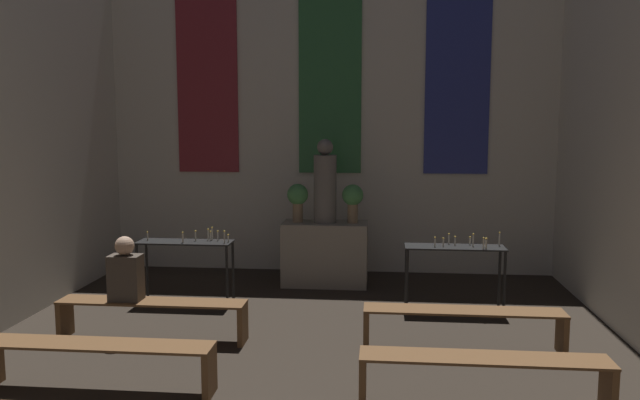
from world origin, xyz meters
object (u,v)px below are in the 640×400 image
object	(u,v)px
pew_back_right	(463,320)
flower_vase_right	(353,198)
candle_rack_right	(455,256)
pew_third_right	(484,370)
candle_rack_left	(186,251)
altar	(325,254)
statue	(325,185)
flower_vase_left	(298,198)
person_seated	(126,272)
pew_back_left	(152,311)
pew_third_left	(98,356)

from	to	relation	value
pew_back_right	flower_vase_right	bearing A→B (deg)	116.55
flower_vase_right	candle_rack_right	world-z (taller)	flower_vase_right
flower_vase_right	pew_third_right	bearing A→B (deg)	-71.80
candle_rack_left	candle_rack_right	bearing A→B (deg)	-0.01
altar	statue	distance (m)	1.07
flower_vase_left	person_seated	world-z (taller)	flower_vase_left
flower_vase_right	candle_rack_right	distance (m)	1.95
candle_rack_right	pew_back_right	distance (m)	1.52
pew_back_right	statue	bearing A→B (deg)	123.33
pew_third_right	person_seated	distance (m)	4.09
candle_rack_left	pew_third_right	distance (m)	4.59
altar	flower_vase_left	bearing A→B (deg)	180.00
pew_back_left	flower_vase_right	bearing A→B (deg)	50.80
flower_vase_right	pew_third_right	size ratio (longest dim) A/B	0.27
flower_vase_left	candle_rack_right	world-z (taller)	flower_vase_left
altar	pew_third_left	distance (m)	4.43
flower_vase_right	person_seated	world-z (taller)	flower_vase_right
statue	pew_back_right	world-z (taller)	statue
flower_vase_right	statue	bearing A→B (deg)	180.00
flower_vase_left	pew_back_left	size ratio (longest dim) A/B	0.27
flower_vase_left	candle_rack_left	bearing A→B (deg)	-139.01
person_seated	altar	bearing A→B (deg)	52.41
flower_vase_right	candle_rack_left	bearing A→B (deg)	-151.59
flower_vase_right	flower_vase_left	bearing A→B (deg)	180.00
candle_rack_right	pew_back_left	size ratio (longest dim) A/B	0.60
altar	candle_rack_left	xyz separation A→B (m)	(-1.81, -1.21, 0.26)
candle_rack_left	pew_back_left	xyz separation A→B (m)	(0.06, -1.46, -0.40)
flower_vase_left	pew_back_left	distance (m)	3.15
pew_back_right	person_seated	world-z (taller)	person_seated
flower_vase_right	pew_back_right	size ratio (longest dim) A/B	0.27
pew_back_right	person_seated	size ratio (longest dim) A/B	2.92
statue	flower_vase_right	distance (m)	0.47
candle_rack_right	pew_third_right	distance (m)	2.88
pew_third_right	pew_back_left	size ratio (longest dim) A/B	1.00
flower_vase_right	pew_third_left	bearing A→B (deg)	-118.21
pew_back_left	person_seated	xyz separation A→B (m)	(-0.30, 0.00, 0.45)
candle_rack_left	pew_back_right	size ratio (longest dim) A/B	0.60
statue	candle_rack_left	xyz separation A→B (m)	(-1.81, -1.21, -0.81)
pew_third_right	person_seated	xyz separation A→B (m)	(-3.82, 1.39, 0.45)
pew_third_left	pew_back_left	world-z (taller)	same
pew_third_left	pew_third_right	size ratio (longest dim) A/B	1.00
altar	flower_vase_right	xyz separation A→B (m)	(0.42, 0.00, 0.87)
pew_third_left	pew_back_left	distance (m)	1.39
statue	pew_third_right	world-z (taller)	statue
pew_back_left	candle_rack_right	bearing A→B (deg)	22.19
altar	pew_back_right	xyz separation A→B (m)	(1.76, -2.67, -0.14)
flower_vase_right	pew_back_left	bearing A→B (deg)	-129.20
altar	person_seated	distance (m)	3.39
statue	pew_third_left	world-z (taller)	statue
statue	pew_third_left	xyz separation A→B (m)	(-1.76, -4.06, -1.21)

